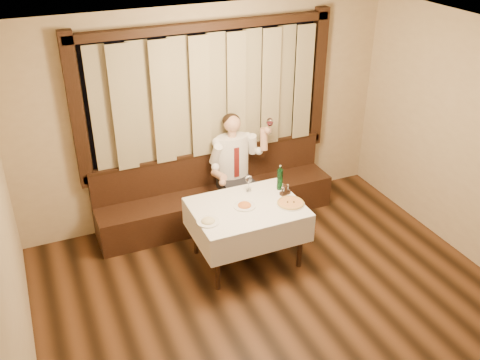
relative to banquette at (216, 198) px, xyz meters
name	(u,v)px	position (x,y,z in m)	size (l,w,h in m)	color
room	(278,177)	(0.00, -1.75, 1.19)	(5.01, 6.01, 2.81)	black
banquette	(216,198)	(0.00, 0.00, 0.00)	(3.20, 0.61, 0.94)	black
dining_table	(247,214)	(0.00, -1.02, 0.34)	(1.27, 0.97, 0.76)	black
pizza	(290,203)	(0.48, -1.18, 0.46)	(0.33, 0.33, 0.03)	white
pasta_red	(244,204)	(-0.03, -1.02, 0.48)	(0.25, 0.25, 0.09)	white
pasta_cream	(208,220)	(-0.53, -1.16, 0.48)	(0.25, 0.25, 0.09)	white
green_bottle	(280,179)	(0.53, -0.81, 0.58)	(0.07, 0.07, 0.32)	#0E451C
table_wine_glass	(249,180)	(0.16, -0.71, 0.60)	(0.08, 0.08, 0.21)	white
cruet_caddy	(285,191)	(0.53, -0.96, 0.49)	(0.14, 0.09, 0.14)	black
seated_man	(235,162)	(0.25, -0.09, 0.54)	(0.83, 0.62, 1.47)	black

